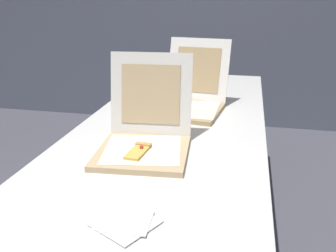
{
  "coord_description": "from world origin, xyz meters",
  "views": [
    {
      "loc": [
        0.33,
        -0.97,
        1.33
      ],
      "look_at": [
        0.02,
        0.48,
        0.8
      ],
      "focal_mm": 39.92,
      "sensor_mm": 36.0,
      "label": 1
    }
  ],
  "objects_px": {
    "table": "(172,134)",
    "cup_white_mid": "(121,112)",
    "napkin_pile": "(126,223)",
    "pizza_box_front": "(144,138)",
    "pizza_box_middle": "(189,101)",
    "cup_white_far": "(145,94)"
  },
  "relations": [
    {
      "from": "pizza_box_middle",
      "to": "cup_white_far",
      "type": "distance_m",
      "value": 0.32
    },
    {
      "from": "table",
      "to": "cup_white_far",
      "type": "bearing_deg",
      "value": 121.32
    },
    {
      "from": "pizza_box_middle",
      "to": "cup_white_mid",
      "type": "distance_m",
      "value": 0.37
    },
    {
      "from": "cup_white_far",
      "to": "cup_white_mid",
      "type": "bearing_deg",
      "value": -93.72
    },
    {
      "from": "table",
      "to": "pizza_box_middle",
      "type": "height_order",
      "value": "pizza_box_middle"
    },
    {
      "from": "pizza_box_front",
      "to": "cup_white_mid",
      "type": "relative_size",
      "value": 6.49
    },
    {
      "from": "napkin_pile",
      "to": "pizza_box_middle",
      "type": "bearing_deg",
      "value": 89.87
    },
    {
      "from": "table",
      "to": "cup_white_far",
      "type": "distance_m",
      "value": 0.47
    },
    {
      "from": "pizza_box_middle",
      "to": "napkin_pile",
      "type": "bearing_deg",
      "value": -82.76
    },
    {
      "from": "napkin_pile",
      "to": "pizza_box_front",
      "type": "bearing_deg",
      "value": 99.57
    },
    {
      "from": "cup_white_far",
      "to": "napkin_pile",
      "type": "bearing_deg",
      "value": -76.93
    },
    {
      "from": "cup_white_mid",
      "to": "napkin_pile",
      "type": "relative_size",
      "value": 0.34
    },
    {
      "from": "table",
      "to": "cup_white_mid",
      "type": "relative_size",
      "value": 35.76
    },
    {
      "from": "pizza_box_front",
      "to": "pizza_box_middle",
      "type": "distance_m",
      "value": 0.58
    },
    {
      "from": "pizza_box_front",
      "to": "cup_white_far",
      "type": "relative_size",
      "value": 6.49
    },
    {
      "from": "napkin_pile",
      "to": "cup_white_mid",
      "type": "bearing_deg",
      "value": 109.48
    },
    {
      "from": "pizza_box_front",
      "to": "cup_white_far",
      "type": "height_order",
      "value": "pizza_box_front"
    },
    {
      "from": "table",
      "to": "cup_white_mid",
      "type": "bearing_deg",
      "value": 169.93
    },
    {
      "from": "table",
      "to": "napkin_pile",
      "type": "height_order",
      "value": "napkin_pile"
    },
    {
      "from": "table",
      "to": "cup_white_far",
      "type": "xyz_separation_m",
      "value": [
        -0.24,
        0.4,
        0.08
      ]
    },
    {
      "from": "cup_white_mid",
      "to": "napkin_pile",
      "type": "distance_m",
      "value": 0.91
    },
    {
      "from": "table",
      "to": "cup_white_mid",
      "type": "distance_m",
      "value": 0.28
    }
  ]
}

